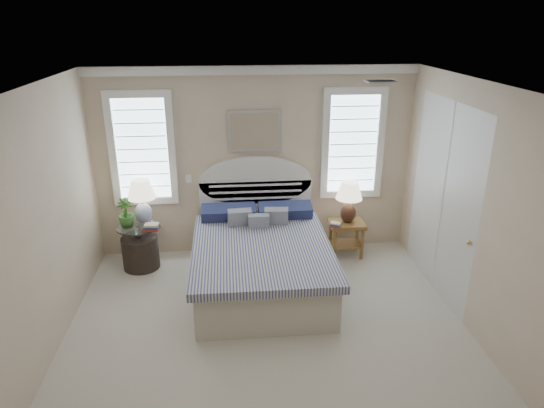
{
  "coord_description": "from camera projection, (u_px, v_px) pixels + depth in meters",
  "views": [
    {
      "loc": [
        -0.39,
        -4.14,
        3.3
      ],
      "look_at": [
        0.1,
        1.0,
        1.3
      ],
      "focal_mm": 32.0,
      "sensor_mm": 36.0,
      "label": 1
    }
  ],
  "objects": [
    {
      "name": "books_left",
      "position": [
        152.0,
        227.0,
        6.48
      ],
      "size": [
        0.23,
        0.19,
        0.08
      ],
      "rotation": [
        0.0,
        0.0,
        -0.19
      ],
      "color": "#AB2A2C",
      "rests_on": "side_table_left"
    },
    {
      "name": "books_right",
      "position": [
        336.0,
        225.0,
        6.82
      ],
      "size": [
        0.19,
        0.17,
        0.06
      ],
      "rotation": [
        0.0,
        0.0,
        -0.43
      ],
      "color": "#AB2A2C",
      "rests_on": "nightstand_right"
    },
    {
      "name": "crown_molding",
      "position": [
        254.0,
        70.0,
        6.4
      ],
      "size": [
        4.5,
        0.08,
        0.12
      ],
      "primitive_type": "cube",
      "color": "white",
      "rests_on": "wall_back"
    },
    {
      "name": "potted_plant",
      "position": [
        126.0,
        213.0,
        6.52
      ],
      "size": [
        0.24,
        0.24,
        0.4
      ],
      "primitive_type": "imported",
      "rotation": [
        0.0,
        0.0,
        0.06
      ],
      "color": "#3B6C2B",
      "rests_on": "side_table_left"
    },
    {
      "name": "nightstand_right",
      "position": [
        346.0,
        231.0,
        7.04
      ],
      "size": [
        0.5,
        0.4,
        0.53
      ],
      "color": "brown",
      "rests_on": "floor"
    },
    {
      "name": "lamp_right",
      "position": [
        349.0,
        197.0,
        6.87
      ],
      "size": [
        0.44,
        0.44,
        0.61
      ],
      "rotation": [
        0.0,
        0.0,
        -0.2
      ],
      "color": "black",
      "rests_on": "nightstand_right"
    },
    {
      "name": "bed",
      "position": [
        261.0,
        257.0,
        6.29
      ],
      "size": [
        1.72,
        2.28,
        1.47
      ],
      "color": "beige",
      "rests_on": "floor"
    },
    {
      "name": "hvac_vent",
      "position": [
        381.0,
        81.0,
        4.95
      ],
      "size": [
        0.3,
        0.2,
        0.02
      ],
      "primitive_type": "cube",
      "color": "#B2B2B2",
      "rests_on": "ceiling"
    },
    {
      "name": "wall_back",
      "position": [
        255.0,
        163.0,
        6.91
      ],
      "size": [
        4.5,
        0.02,
        2.7
      ],
      "primitive_type": "cube",
      "color": "#BFAB8F",
      "rests_on": "floor"
    },
    {
      "name": "wall_right",
      "position": [
        498.0,
        228.0,
        4.78
      ],
      "size": [
        0.02,
        5.0,
        2.7
      ],
      "primitive_type": "cube",
      "color": "#BFAB8F",
      "rests_on": "floor"
    },
    {
      "name": "ceiling",
      "position": [
        271.0,
        93.0,
        4.1
      ],
      "size": [
        4.5,
        5.0,
        0.01
      ],
      "primitive_type": "cube",
      "color": "silver",
      "rests_on": "wall_back"
    },
    {
      "name": "closet_door",
      "position": [
        443.0,
        200.0,
        5.95
      ],
      "size": [
        0.02,
        1.8,
        2.4
      ],
      "primitive_type": "cube",
      "color": "silver",
      "rests_on": "floor"
    },
    {
      "name": "floor",
      "position": [
        271.0,
        354.0,
        5.07
      ],
      "size": [
        4.5,
        5.0,
        0.01
      ],
      "primitive_type": "cube",
      "color": "#BEB4A2",
      "rests_on": "ground"
    },
    {
      "name": "lamp_left",
      "position": [
        142.0,
        197.0,
        6.59
      ],
      "size": [
        0.51,
        0.51,
        0.63
      ],
      "rotation": [
        0.0,
        0.0,
        0.41
      ],
      "color": "white",
      "rests_on": "side_table_left"
    },
    {
      "name": "painting",
      "position": [
        255.0,
        131.0,
        6.7
      ],
      "size": [
        0.74,
        0.04,
        0.58
      ],
      "primitive_type": "cube",
      "color": "silver",
      "rests_on": "wall_back"
    },
    {
      "name": "side_table_left",
      "position": [
        139.0,
        242.0,
        6.69
      ],
      "size": [
        0.56,
        0.56,
        0.63
      ],
      "color": "black",
      "rests_on": "floor"
    },
    {
      "name": "wall_left",
      "position": [
        24.0,
        247.0,
        4.39
      ],
      "size": [
        0.02,
        5.0,
        2.7
      ],
      "primitive_type": "cube",
      "color": "#BFAB8F",
      "rests_on": "floor"
    },
    {
      "name": "window_left",
      "position": [
        142.0,
        149.0,
        6.66
      ],
      "size": [
        0.9,
        0.06,
        1.6
      ],
      "primitive_type": "cube",
      "color": "#C5E3FA",
      "rests_on": "wall_back"
    },
    {
      "name": "floor_pot",
      "position": [
        141.0,
        252.0,
        6.75
      ],
      "size": [
        0.53,
        0.53,
        0.46
      ],
      "primitive_type": "cylinder",
      "rotation": [
        0.0,
        0.0,
        -0.05
      ],
      "color": "black",
      "rests_on": "floor"
    },
    {
      "name": "window_right",
      "position": [
        352.0,
        144.0,
        6.92
      ],
      "size": [
        0.9,
        0.06,
        1.6
      ],
      "primitive_type": "cube",
      "color": "#C5E3FA",
      "rests_on": "wall_back"
    },
    {
      "name": "switch_plate",
      "position": [
        188.0,
        179.0,
        6.88
      ],
      "size": [
        0.08,
        0.01,
        0.12
      ],
      "primitive_type": "cube",
      "color": "white",
      "rests_on": "wall_back"
    }
  ]
}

